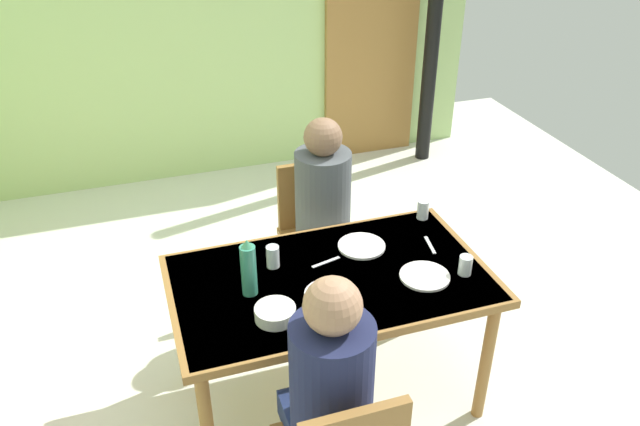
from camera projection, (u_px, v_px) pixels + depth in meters
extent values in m
plane|color=silver|center=(276.00, 377.00, 3.32)|extent=(6.55, 6.55, 0.00)
cube|color=#B1D484|center=(182.00, 12.00, 4.71)|extent=(4.71, 0.10, 2.63)
cube|color=olive|center=(372.00, 40.00, 5.21)|extent=(0.80, 0.05, 2.00)
cylinder|color=black|center=(436.00, 3.00, 4.94)|extent=(0.12, 0.12, 2.63)
cube|color=olive|center=(330.00, 281.00, 2.85)|extent=(1.43, 0.83, 0.04)
cube|color=beige|center=(331.00, 277.00, 2.84)|extent=(1.37, 0.80, 0.00)
cylinder|color=olive|center=(486.00, 361.00, 2.93)|extent=(0.06, 0.06, 0.69)
cylinder|color=olive|center=(184.00, 325.00, 3.15)|extent=(0.06, 0.06, 0.69)
cylinder|color=olive|center=(420.00, 277.00, 3.50)|extent=(0.06, 0.06, 0.69)
cube|color=olive|center=(320.00, 242.00, 3.60)|extent=(0.40, 0.40, 0.04)
cube|color=olive|center=(310.00, 195.00, 3.64)|extent=(0.38, 0.04, 0.42)
cylinder|color=olive|center=(357.00, 289.00, 3.64)|extent=(0.04, 0.04, 0.41)
cylinder|color=olive|center=(301.00, 300.00, 3.54)|extent=(0.04, 0.04, 0.41)
cylinder|color=olive|center=(337.00, 256.00, 3.91)|extent=(0.04, 0.04, 0.41)
cylinder|color=olive|center=(284.00, 267.00, 3.82)|extent=(0.04, 0.04, 0.41)
cube|color=navy|center=(322.00, 412.00, 2.46)|extent=(0.30, 0.22, 0.12)
cylinder|color=#1E2347|center=(332.00, 384.00, 2.24)|extent=(0.30, 0.30, 0.52)
sphere|color=#A87A5B|center=(333.00, 306.00, 2.06)|extent=(0.20, 0.20, 0.20)
cube|color=#564B5D|center=(329.00, 248.00, 3.44)|extent=(0.30, 0.22, 0.12)
cylinder|color=#4C5156|center=(323.00, 197.00, 3.40)|extent=(0.30, 0.30, 0.52)
sphere|color=#846047|center=(323.00, 137.00, 3.22)|extent=(0.20, 0.20, 0.20)
cylinder|color=#35856C|center=(249.00, 270.00, 2.69)|extent=(0.07, 0.07, 0.24)
cone|color=#3E8B63|center=(247.00, 243.00, 2.62)|extent=(0.05, 0.05, 0.04)
cylinder|color=silver|center=(275.00, 313.00, 2.59)|extent=(0.17, 0.17, 0.05)
cylinder|color=white|center=(329.00, 294.00, 2.73)|extent=(0.21, 0.21, 0.01)
cylinder|color=white|center=(425.00, 276.00, 2.84)|extent=(0.23, 0.23, 0.01)
cylinder|color=white|center=(362.00, 246.00, 3.05)|extent=(0.23, 0.23, 0.01)
cylinder|color=silver|center=(465.00, 265.00, 2.84)|extent=(0.06, 0.06, 0.09)
cylinder|color=silver|center=(273.00, 257.00, 2.89)|extent=(0.06, 0.06, 0.11)
cylinder|color=silver|center=(423.00, 210.00, 3.26)|extent=(0.06, 0.06, 0.10)
cube|color=silver|center=(430.00, 245.00, 3.06)|extent=(0.04, 0.15, 0.00)
cube|color=silver|center=(326.00, 262.00, 2.94)|extent=(0.15, 0.05, 0.00)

